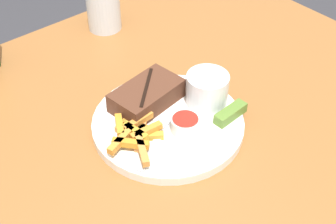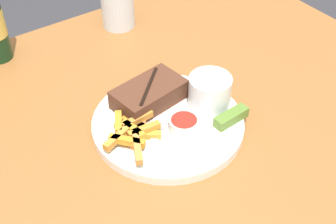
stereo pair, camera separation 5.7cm
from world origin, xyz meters
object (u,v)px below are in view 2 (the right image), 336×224
Objects in this scene: dipping_sauce_cup at (184,125)px; pickle_spear at (231,117)px; fork_utensil at (150,145)px; coleslaw_cup at (210,90)px; steak_portion at (147,95)px; drinking_glass at (118,5)px; dinner_plate at (168,124)px.

pickle_spear is (0.09, -0.03, -0.01)m from dipping_sauce_cup.
coleslaw_cup is at bearing -19.26° from fork_utensil.
steak_portion reaches higher than dipping_sauce_cup.
steak_portion is at bearing -110.95° from drinking_glass.
pickle_spear is at bearing -87.57° from coleslaw_cup.
coleslaw_cup is (0.09, -0.07, 0.01)m from steak_portion.
coleslaw_cup reaches higher than dinner_plate.
dipping_sauce_cup is (0.01, -0.10, -0.00)m from steak_portion.
steak_portion is 0.12m from fork_utensil.
steak_portion is 2.02× the size of pickle_spear.
fork_utensil is at bearing -150.40° from dinner_plate.
drinking_glass is at bearing 87.34° from pickle_spear.
pickle_spear is 0.16m from fork_utensil.
dinner_plate is 0.05m from dipping_sauce_cup.
steak_portion is 0.16m from pickle_spear.
drinking_glass reaches higher than fork_utensil.
fork_utensil is at bearing -113.62° from drinking_glass.
fork_utensil is at bearing -121.27° from steak_portion.
dinner_plate is at bearing 0.00° from fork_utensil.
drinking_glass is (0.11, 0.41, 0.02)m from dipping_sauce_cup.
coleslaw_cup is at bearing -36.70° from steak_portion.
steak_portion is 1.80× the size of coleslaw_cup.
coleslaw_cup is at bearing 20.67° from dipping_sauce_cup.
drinking_glass reaches higher than dipping_sauce_cup.
steak_portion is at bearing 143.30° from coleslaw_cup.
dipping_sauce_cup reaches higher than dinner_plate.
steak_portion reaches higher than dinner_plate.
dipping_sauce_cup is 0.07m from fork_utensil.
coleslaw_cup reaches higher than steak_portion.
steak_portion is (-0.00, 0.06, 0.03)m from dinner_plate.
dinner_plate is at bearing 99.21° from dipping_sauce_cup.
dipping_sauce_cup is at bearing -104.64° from drinking_glass.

